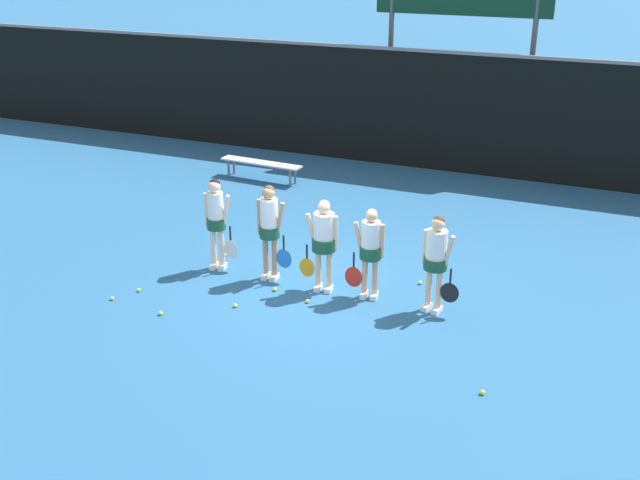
# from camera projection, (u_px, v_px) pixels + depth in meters

# --- Properties ---
(ground_plane) EXTENTS (140.00, 140.00, 0.00)m
(ground_plane) POSITION_uv_depth(u_px,v_px,m) (319.00, 289.00, 13.19)
(ground_plane) COLOR #235684
(fence_windscreen) EXTENTS (60.00, 0.08, 3.08)m
(fence_windscreen) POSITION_uv_depth(u_px,v_px,m) (437.00, 111.00, 19.12)
(fence_windscreen) COLOR black
(fence_windscreen) RESTS_ON ground_plane
(scoreboard) EXTENTS (4.48, 0.15, 5.19)m
(scoreboard) POSITION_uv_depth(u_px,v_px,m) (462.00, 4.00, 18.72)
(scoreboard) COLOR #515156
(scoreboard) RESTS_ON ground_plane
(bench_courtside) EXTENTS (2.20, 0.49, 0.47)m
(bench_courtside) POSITION_uv_depth(u_px,v_px,m) (261.00, 164.00, 18.71)
(bench_courtside) COLOR #B2B2B7
(bench_courtside) RESTS_ON ground_plane
(player_0) EXTENTS (0.63, 0.34, 1.74)m
(player_0) POSITION_uv_depth(u_px,v_px,m) (216.00, 216.00, 13.59)
(player_0) COLOR beige
(player_0) RESTS_ON ground_plane
(player_1) EXTENTS (0.66, 0.36, 1.77)m
(player_1) POSITION_uv_depth(u_px,v_px,m) (270.00, 224.00, 13.18)
(player_1) COLOR tan
(player_1) RESTS_ON ground_plane
(player_2) EXTENTS (0.68, 0.41, 1.67)m
(player_2) POSITION_uv_depth(u_px,v_px,m) (324.00, 238.00, 12.77)
(player_2) COLOR beige
(player_2) RESTS_ON ground_plane
(player_3) EXTENTS (0.66, 0.37, 1.61)m
(player_3) POSITION_uv_depth(u_px,v_px,m) (370.00, 247.00, 12.54)
(player_3) COLOR tan
(player_3) RESTS_ON ground_plane
(player_4) EXTENTS (0.67, 0.39, 1.67)m
(player_4) POSITION_uv_depth(u_px,v_px,m) (436.00, 256.00, 12.05)
(player_4) COLOR beige
(player_4) RESTS_ON ground_plane
(tennis_ball_0) EXTENTS (0.07, 0.07, 0.07)m
(tennis_ball_0) POSITION_uv_depth(u_px,v_px,m) (275.00, 289.00, 13.09)
(tennis_ball_0) COLOR #CCE033
(tennis_ball_0) RESTS_ON ground_plane
(tennis_ball_1) EXTENTS (0.07, 0.07, 0.07)m
(tennis_ball_1) POSITION_uv_depth(u_px,v_px,m) (225.00, 255.00, 14.46)
(tennis_ball_1) COLOR #CCE033
(tennis_ball_1) RESTS_ON ground_plane
(tennis_ball_2) EXTENTS (0.07, 0.07, 0.07)m
(tennis_ball_2) POSITION_uv_depth(u_px,v_px,m) (420.00, 283.00, 13.33)
(tennis_ball_2) COLOR #CCE033
(tennis_ball_2) RESTS_ON ground_plane
(tennis_ball_3) EXTENTS (0.06, 0.06, 0.06)m
(tennis_ball_3) POSITION_uv_depth(u_px,v_px,m) (112.00, 298.00, 12.77)
(tennis_ball_3) COLOR #CCE033
(tennis_ball_3) RESTS_ON ground_plane
(tennis_ball_4) EXTENTS (0.07, 0.07, 0.07)m
(tennis_ball_4) POSITION_uv_depth(u_px,v_px,m) (482.00, 392.00, 10.18)
(tennis_ball_4) COLOR #CCE033
(tennis_ball_4) RESTS_ON ground_plane
(tennis_ball_5) EXTENTS (0.07, 0.07, 0.07)m
(tennis_ball_5) POSITION_uv_depth(u_px,v_px,m) (442.00, 270.00, 13.84)
(tennis_ball_5) COLOR #CCE033
(tennis_ball_5) RESTS_ON ground_plane
(tennis_ball_6) EXTENTS (0.07, 0.07, 0.07)m
(tennis_ball_6) POSITION_uv_depth(u_px,v_px,m) (161.00, 313.00, 12.27)
(tennis_ball_6) COLOR #CCE033
(tennis_ball_6) RESTS_ON ground_plane
(tennis_ball_7) EXTENTS (0.07, 0.07, 0.07)m
(tennis_ball_7) POSITION_uv_depth(u_px,v_px,m) (235.00, 306.00, 12.52)
(tennis_ball_7) COLOR #CCE033
(tennis_ball_7) RESTS_ON ground_plane
(tennis_ball_8) EXTENTS (0.06, 0.06, 0.06)m
(tennis_ball_8) POSITION_uv_depth(u_px,v_px,m) (139.00, 290.00, 13.06)
(tennis_ball_8) COLOR #CCE033
(tennis_ball_8) RESTS_ON ground_plane
(tennis_ball_9) EXTENTS (0.06, 0.06, 0.06)m
(tennis_ball_9) POSITION_uv_depth(u_px,v_px,m) (307.00, 301.00, 12.68)
(tennis_ball_9) COLOR #CCE033
(tennis_ball_9) RESTS_ON ground_plane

